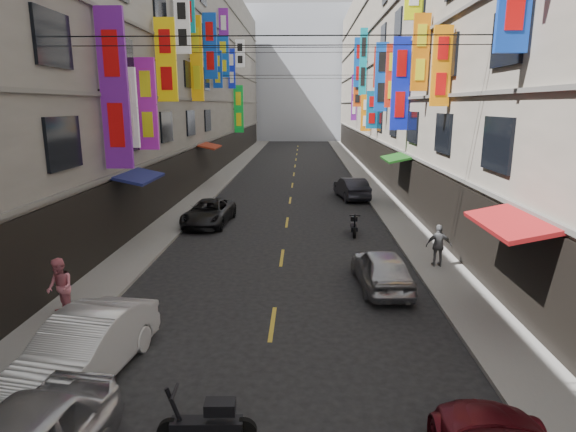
# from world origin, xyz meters

# --- Properties ---
(sidewalk_left) EXTENTS (2.00, 90.00, 0.12)m
(sidewalk_left) POSITION_xyz_m (-6.00, 42.00, 0.06)
(sidewalk_left) COLOR slate
(sidewalk_left) RESTS_ON ground
(sidewalk_right) EXTENTS (2.00, 90.00, 0.12)m
(sidewalk_right) POSITION_xyz_m (6.00, 42.00, 0.06)
(sidewalk_right) COLOR slate
(sidewalk_right) RESTS_ON ground
(building_row_left) EXTENTS (10.14, 90.00, 19.00)m
(building_row_left) POSITION_xyz_m (-11.99, 42.00, 9.49)
(building_row_left) COLOR gray
(building_row_left) RESTS_ON ground
(building_row_right) EXTENTS (10.14, 90.00, 19.00)m
(building_row_right) POSITION_xyz_m (11.99, 42.00, 9.49)
(building_row_right) COLOR #A19587
(building_row_right) RESTS_ON ground
(haze_block) EXTENTS (18.00, 8.00, 22.00)m
(haze_block) POSITION_xyz_m (0.00, 92.00, 11.00)
(haze_block) COLOR #ACB2C0
(haze_block) RESTS_ON ground
(shop_signage) EXTENTS (14.00, 55.00, 12.20)m
(shop_signage) POSITION_xyz_m (-0.38, 34.55, 9.11)
(shop_signage) COLOR blue
(shop_signage) RESTS_ON ground
(street_awnings) EXTENTS (13.99, 35.20, 0.41)m
(street_awnings) POSITION_xyz_m (-1.26, 26.00, 3.00)
(street_awnings) COLOR #134914
(street_awnings) RESTS_ON ground
(overhead_cables) EXTENTS (14.00, 38.04, 1.24)m
(overhead_cables) POSITION_xyz_m (0.00, 30.00, 8.80)
(overhead_cables) COLOR black
(overhead_cables) RESTS_ON ground
(lane_markings) EXTENTS (0.12, 80.20, 0.01)m
(lane_markings) POSITION_xyz_m (0.00, 39.00, 0.00)
(lane_markings) COLOR gold
(lane_markings) RESTS_ON ground
(scooter_crossing) EXTENTS (1.80, 0.50, 1.14)m
(scooter_crossing) POSITION_xyz_m (-0.84, 13.05, 0.44)
(scooter_crossing) COLOR black
(scooter_crossing) RESTS_ON ground
(scooter_far_right) EXTENTS (0.50, 1.80, 1.14)m
(scooter_far_right) POSITION_xyz_m (3.26, 27.71, 0.44)
(scooter_far_right) COLOR black
(scooter_far_right) RESTS_ON ground
(car_left_mid) EXTENTS (2.15, 4.62, 1.46)m
(car_left_mid) POSITION_xyz_m (-4.00, 15.10, 0.73)
(car_left_mid) COLOR silver
(car_left_mid) RESTS_ON ground
(car_left_far) EXTENTS (2.38, 4.62, 1.25)m
(car_left_far) POSITION_xyz_m (-4.00, 29.45, 0.62)
(car_left_far) COLOR black
(car_left_far) RESTS_ON ground
(car_right_mid) EXTENTS (1.83, 4.03, 1.34)m
(car_right_mid) POSITION_xyz_m (3.48, 20.87, 0.67)
(car_right_mid) COLOR #ABABB0
(car_right_mid) RESTS_ON ground
(car_right_far) EXTENTS (2.17, 4.46, 1.41)m
(car_right_far) POSITION_xyz_m (4.00, 36.72, 0.70)
(car_right_far) COLOR #24252C
(car_right_far) RESTS_ON ground
(pedestrian_lfar) EXTENTS (0.98, 0.98, 1.69)m
(pedestrian_lfar) POSITION_xyz_m (-6.03, 18.10, 0.97)
(pedestrian_lfar) COLOR pink
(pedestrian_lfar) RESTS_ON sidewalk_left
(pedestrian_rfar) EXTENTS (0.93, 0.54, 1.59)m
(pedestrian_rfar) POSITION_xyz_m (5.89, 22.83, 0.91)
(pedestrian_rfar) COLOR slate
(pedestrian_rfar) RESTS_ON sidewalk_right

